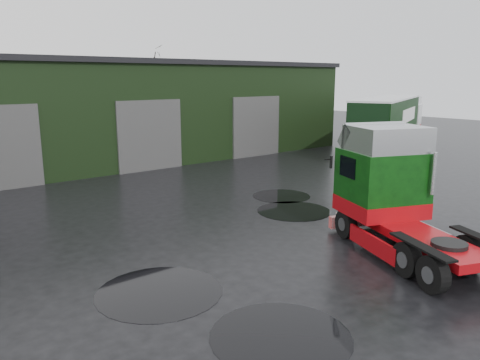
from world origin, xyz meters
name	(u,v)px	position (x,y,z in m)	size (l,w,h in m)	color
ground	(304,242)	(0.00, 0.00, 0.00)	(100.00, 100.00, 0.00)	black
warehouse	(106,110)	(2.00, 20.00, 3.16)	(32.40, 12.40, 6.30)	black
hero_tractor	(416,196)	(1.48, -2.95, 1.90)	(2.59, 6.11, 3.79)	#09330A
lorry_right	(386,127)	(17.00, 8.57, 1.99)	(2.62, 15.12, 3.97)	silver
wash_bucket	(435,235)	(3.56, -2.56, 0.15)	(0.33, 0.33, 0.31)	#070EAD
tree_back_b	(144,94)	(10.00, 30.00, 3.75)	(4.40, 4.40, 7.50)	black
puddle_0	(281,336)	(-4.55, -3.67, 0.00)	(2.96, 2.96, 0.01)	black
puddle_1	(294,211)	(2.32, 2.74, 0.00)	(2.95, 2.95, 0.01)	black
puddle_2	(159,292)	(-5.48, -0.29, 0.00)	(3.15, 3.15, 0.01)	black
puddle_4	(281,196)	(3.61, 4.81, 0.00)	(2.59, 2.59, 0.01)	black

